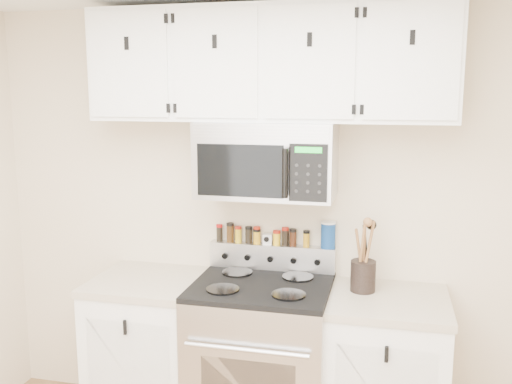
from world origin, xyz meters
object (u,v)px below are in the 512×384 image
range (261,361)px  utensil_crock (363,273)px  salt_canister (328,235)px  microwave (267,160)px

range → utensil_crock: (0.55, 0.10, 0.53)m
salt_canister → range: bearing=-139.8°
utensil_crock → salt_canister: (-0.22, 0.19, 0.16)m
utensil_crock → salt_canister: 0.33m
range → salt_canister: 0.82m
microwave → utensil_crock: bearing=-3.3°
utensil_crock → salt_canister: utensil_crock is taller
utensil_crock → microwave: bearing=176.7°
microwave → range: bearing=-90.2°
range → microwave: size_ratio=1.45×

